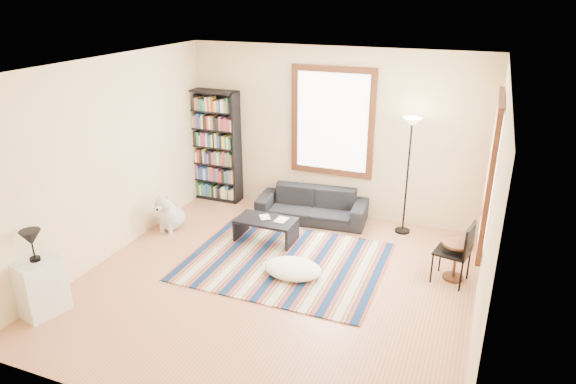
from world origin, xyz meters
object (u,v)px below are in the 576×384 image
at_px(coffee_table, 266,230).
at_px(white_cabinet, 41,286).
at_px(dog, 171,211).
at_px(floor_cushion, 293,269).
at_px(side_table, 455,261).
at_px(folding_chair, 452,252).
at_px(sofa, 312,205).
at_px(floor_lamp, 407,177).
at_px(bookshelf, 215,146).

relative_size(coffee_table, white_cabinet, 1.29).
height_order(white_cabinet, dog, white_cabinet).
bearing_deg(coffee_table, floor_cushion, -47.14).
distance_m(side_table, dog, 4.38).
relative_size(floor_cushion, side_table, 1.46).
bearing_deg(folding_chair, coffee_table, -172.29).
bearing_deg(sofa, side_table, -29.87).
height_order(floor_lamp, side_table, floor_lamp).
xyz_separation_m(sofa, white_cabinet, (-2.12, -3.68, 0.09)).
relative_size(coffee_table, side_table, 1.67).
bearing_deg(floor_cushion, sofa, 101.03).
bearing_deg(folding_chair, white_cabinet, -139.05).
bearing_deg(folding_chair, floor_lamp, 134.74).
bearing_deg(dog, bookshelf, 84.27).
distance_m(floor_cushion, folding_chair, 2.10).
height_order(sofa, floor_cushion, sofa).
bearing_deg(white_cabinet, floor_lamp, 60.86).
xyz_separation_m(sofa, bookshelf, (-1.93, 0.27, 0.74)).
bearing_deg(coffee_table, side_table, -1.98).
distance_m(floor_lamp, dog, 3.76).
distance_m(bookshelf, floor_cushion, 3.21).
height_order(bookshelf, side_table, bookshelf).
xyz_separation_m(coffee_table, floor_lamp, (1.90, 1.09, 0.75)).
height_order(floor_cushion, side_table, side_table).
xyz_separation_m(bookshelf, floor_cushion, (2.28, -2.07, -0.90)).
distance_m(sofa, folding_chair, 2.61).
height_order(coffee_table, side_table, side_table).
height_order(floor_lamp, folding_chair, floor_lamp).
distance_m(coffee_table, dog, 1.61).
bearing_deg(sofa, bookshelf, 166.63).
height_order(coffee_table, folding_chair, folding_chair).
relative_size(bookshelf, coffee_table, 2.22).
height_order(sofa, dog, dog).
bearing_deg(bookshelf, floor_lamp, -2.83).
relative_size(floor_cushion, white_cabinet, 1.13).
bearing_deg(floor_lamp, dog, -160.30).
bearing_deg(white_cabinet, sofa, 74.68).
xyz_separation_m(bookshelf, coffee_table, (1.53, -1.26, -0.82)).
bearing_deg(folding_chair, side_table, 70.73).
xyz_separation_m(floor_cushion, white_cabinet, (-2.47, -1.88, 0.25)).
bearing_deg(floor_lamp, side_table, -53.33).
xyz_separation_m(folding_chair, dog, (-4.32, 0.02, -0.12)).
distance_m(side_table, white_cabinet, 5.20).
distance_m(coffee_table, floor_lamp, 2.31).
xyz_separation_m(floor_lamp, white_cabinet, (-3.62, -3.78, -0.58)).
distance_m(floor_cushion, dog, 2.44).
bearing_deg(dog, folding_chair, -3.48).
bearing_deg(floor_lamp, floor_cushion, -121.24).
distance_m(coffee_table, white_cabinet, 3.20).
bearing_deg(coffee_table, bookshelf, 140.64).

